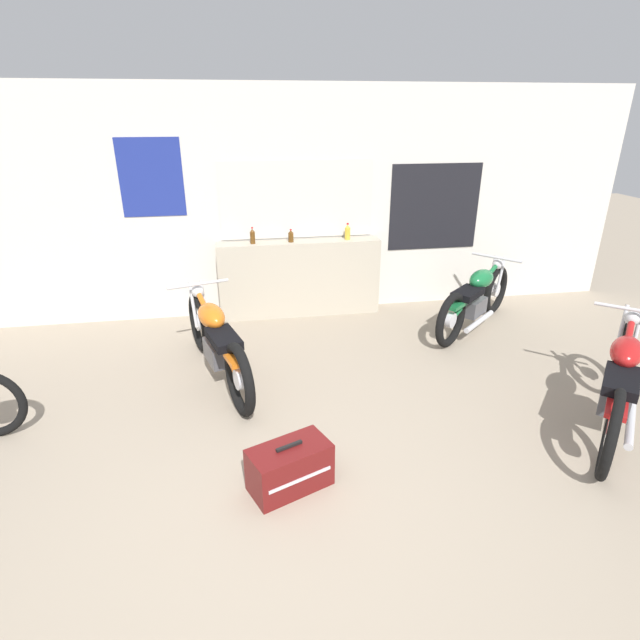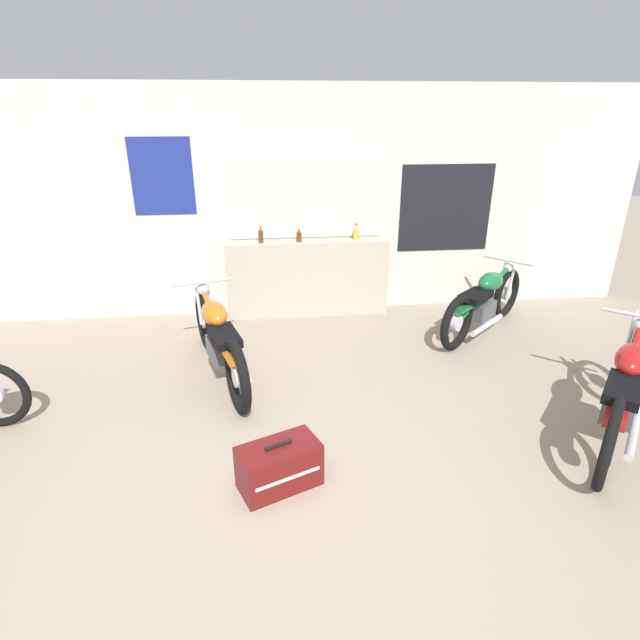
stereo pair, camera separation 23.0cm
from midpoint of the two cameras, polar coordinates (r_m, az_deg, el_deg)
name	(u,v)px [view 2 (the right image)]	position (r m, az deg, el deg)	size (l,w,h in m)	color
ground_plane	(264,524)	(3.53, -4.46, -22.27)	(24.00, 24.00, 0.00)	gray
wall_back	(258,205)	(6.38, -6.06, 12.92)	(10.00, 0.07, 2.80)	silver
sill_counter	(308,278)	(6.46, -0.40, 4.80)	(2.06, 0.28, 0.97)	#B7AD99
bottle_leftmost	(261,236)	(6.26, -5.72, 9.58)	(0.06, 0.06, 0.20)	#5B3814
bottle_left_center	(299,236)	(6.29, -1.35, 9.57)	(0.07, 0.07, 0.16)	#5B3814
bottle_center	(356,233)	(6.40, 5.19, 9.91)	(0.07, 0.07, 0.21)	gold
motorcycle_green	(485,301)	(6.29, 19.30, 2.05)	(1.53, 1.34, 0.80)	black
motorcycle_orange	(219,338)	(5.02, -10.21, -2.07)	(0.82, 2.01, 0.84)	black
motorcycle_red	(624,390)	(4.76, 32.61, -6.77)	(1.47, 1.64, 0.89)	black
hard_case_darkred	(279,466)	(3.69, -2.84, -16.35)	(0.64, 0.49, 0.36)	maroon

